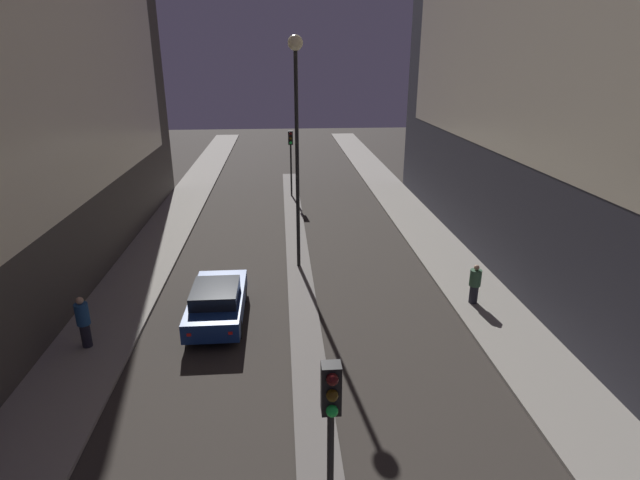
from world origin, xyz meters
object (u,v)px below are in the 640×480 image
at_px(traffic_light_mid, 291,149).
at_px(car_left_lane, 217,302).
at_px(pedestrian_on_right_sidewalk, 475,283).
at_px(traffic_light_near, 331,426).
at_px(pedestrian_on_left_sidewalk, 83,321).
at_px(street_lamp, 296,108).

height_order(traffic_light_mid, car_left_lane, traffic_light_mid).
height_order(car_left_lane, pedestrian_on_right_sidewalk, pedestrian_on_right_sidewalk).
relative_size(traffic_light_near, pedestrian_on_right_sidewalk, 2.79).
bearing_deg(pedestrian_on_right_sidewalk, traffic_light_near, -122.91).
relative_size(car_left_lane, pedestrian_on_left_sidewalk, 2.50).
xyz_separation_m(street_lamp, car_left_lane, (-3.14, -4.64, -6.35)).
bearing_deg(pedestrian_on_left_sidewalk, traffic_light_mid, 68.87).
bearing_deg(car_left_lane, traffic_light_near, -72.21).
xyz_separation_m(traffic_light_mid, pedestrian_on_right_sidewalk, (6.58, -16.63, -2.41)).
distance_m(traffic_light_near, pedestrian_on_right_sidewalk, 12.36).
xyz_separation_m(traffic_light_mid, pedestrian_on_left_sidewalk, (-7.21, -18.65, -2.29)).
height_order(pedestrian_on_left_sidewalk, pedestrian_on_right_sidewalk, pedestrian_on_left_sidewalk).
xyz_separation_m(pedestrian_on_left_sidewalk, pedestrian_on_right_sidewalk, (13.79, 2.02, -0.12)).
height_order(car_left_lane, pedestrian_on_left_sidewalk, pedestrian_on_left_sidewalk).
bearing_deg(traffic_light_near, pedestrian_on_right_sidewalk, 57.09).
bearing_deg(car_left_lane, traffic_light_mid, 79.57).
distance_m(traffic_light_near, car_left_lane, 10.58).
bearing_deg(car_left_lane, street_lamp, 55.97).
bearing_deg(pedestrian_on_right_sidewalk, traffic_light_mid, 111.60).
xyz_separation_m(car_left_lane, pedestrian_on_right_sidewalk, (9.72, 0.40, 0.17)).
distance_m(car_left_lane, pedestrian_on_right_sidewalk, 9.73).
xyz_separation_m(traffic_light_near, pedestrian_on_right_sidewalk, (6.58, 10.17, -2.41)).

